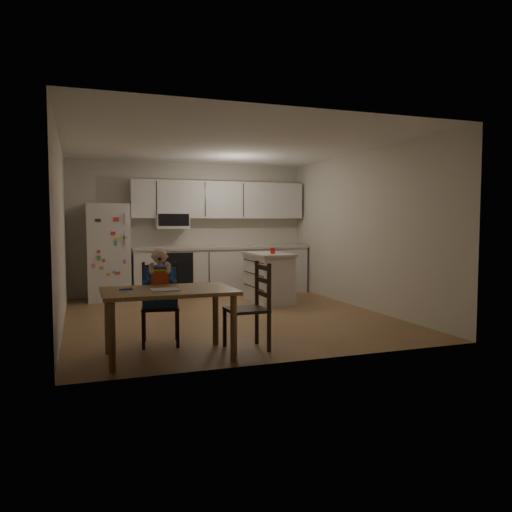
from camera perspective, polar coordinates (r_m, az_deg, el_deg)
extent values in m
cube|color=brown|center=(7.40, -3.32, -6.92)|extent=(4.50, 5.00, 0.01)
cube|color=beige|center=(9.69, -7.49, 3.11)|extent=(4.50, 0.02, 2.50)
cube|color=beige|center=(6.98, -21.41, 2.53)|extent=(0.02, 5.00, 2.50)
cube|color=beige|center=(8.18, 11.97, 2.89)|extent=(0.02, 5.00, 2.50)
cube|color=white|center=(7.35, -3.40, 12.64)|extent=(4.50, 5.00, 0.01)
cube|color=silver|center=(9.15, -16.54, 0.42)|extent=(0.72, 0.70, 1.70)
cube|color=silver|center=(9.57, -3.97, -1.80)|extent=(3.34, 0.60, 0.86)
cube|color=beige|center=(9.53, -3.96, 0.95)|extent=(3.37, 0.62, 0.05)
cube|color=black|center=(9.06, -9.05, -2.16)|extent=(0.60, 0.02, 0.80)
cube|color=silver|center=(9.66, -4.22, 6.39)|extent=(3.34, 0.34, 0.70)
cube|color=silver|center=(9.42, -9.57, 4.09)|extent=(0.60, 0.38, 0.33)
cube|color=silver|center=(8.60, 1.44, -2.63)|extent=(0.55, 1.10, 0.81)
cube|color=beige|center=(8.56, 1.45, 0.20)|extent=(0.60, 1.15, 0.05)
cylinder|color=red|center=(8.38, 1.93, 0.60)|extent=(0.08, 0.08, 0.10)
cube|color=brown|center=(5.15, -9.96, -3.97)|extent=(1.32, 0.85, 0.04)
cylinder|color=brown|center=(4.81, -16.14, -8.90)|extent=(0.07, 0.07, 0.67)
cylinder|color=brown|center=(5.49, -16.58, -7.31)|extent=(0.07, 0.07, 0.67)
cylinder|color=brown|center=(5.01, -2.58, -8.23)|extent=(0.07, 0.07, 0.67)
cylinder|color=brown|center=(5.67, -4.65, -6.81)|extent=(0.07, 0.07, 0.67)
cube|color=#B0B0B5|center=(5.09, -10.38, -3.80)|extent=(0.27, 0.24, 0.01)
cylinder|color=#2551AD|center=(5.19, -14.75, -3.69)|extent=(0.12, 0.06, 0.02)
cube|color=black|center=(5.75, -10.88, -5.80)|extent=(0.46, 0.46, 0.03)
cube|color=black|center=(5.61, -12.75, -8.35)|extent=(0.04, 0.04, 0.41)
cube|color=black|center=(5.98, -12.65, -7.59)|extent=(0.04, 0.04, 0.41)
cube|color=black|center=(5.61, -8.94, -8.30)|extent=(0.04, 0.04, 0.41)
cube|color=black|center=(5.98, -9.07, -7.55)|extent=(0.04, 0.04, 0.41)
cube|color=black|center=(5.90, -10.92, -3.03)|extent=(0.41, 0.09, 0.49)
cube|color=#2551AD|center=(5.74, -10.89, -5.18)|extent=(0.41, 0.38, 0.10)
cube|color=#2551AD|center=(5.85, -10.92, -2.89)|extent=(0.37, 0.11, 0.33)
cube|color=#578CC0|center=(5.71, -10.90, -4.65)|extent=(0.32, 0.29, 0.02)
cube|color=#2964AD|center=(5.71, -10.93, -2.41)|extent=(0.23, 0.17, 0.25)
cube|color=#D04818|center=(5.65, -10.92, -2.58)|extent=(0.18, 0.04, 0.19)
sphere|color=beige|center=(5.68, -10.96, -0.03)|extent=(0.19, 0.19, 0.17)
ellipsoid|color=olive|center=(5.68, -10.96, 0.14)|extent=(0.19, 0.18, 0.14)
cube|color=black|center=(5.45, -1.11, -6.16)|extent=(0.42, 0.42, 0.03)
cube|color=black|center=(5.61, -3.60, -8.21)|extent=(0.04, 0.04, 0.42)
cube|color=black|center=(5.73, 0.08, -7.95)|extent=(0.04, 0.04, 0.42)
cube|color=black|center=(5.26, -2.41, -9.04)|extent=(0.04, 0.04, 0.42)
cube|color=black|center=(5.38, 1.49, -8.73)|extent=(0.04, 0.04, 0.42)
cube|color=black|center=(5.47, 0.77, -3.31)|extent=(0.04, 0.42, 0.50)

